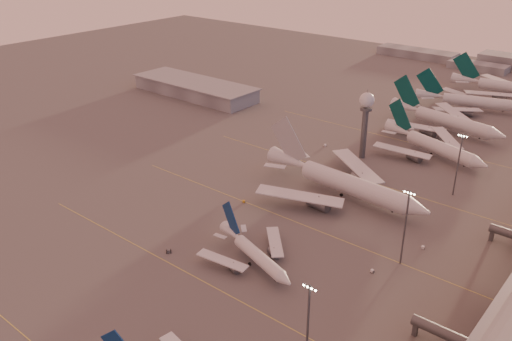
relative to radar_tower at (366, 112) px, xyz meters
The scene contains 20 objects.
ground 121.92m from the radar_tower, 92.39° to the right, with size 700.00×700.00×0.00m, color #585656.
taxiway_markings 71.83m from the radar_tower, 68.66° to the right, with size 180.00×185.25×0.02m.
hangar 127.68m from the radar_tower, behind, with size 82.00×27.00×8.50m.
radar_tower is the anchor object (origin of this frame).
mast_a 131.38m from the radar_tower, 66.17° to the right, with size 3.60×0.56×25.00m.
mast_b 82.32m from the radar_tower, 52.43° to the right, with size 3.60×0.56×25.00m.
mast_c 46.66m from the radar_tower, 12.53° to the right, with size 3.60×0.56×25.00m.
distant_horizon 205.86m from the radar_tower, 90.67° to the left, with size 165.00×37.50×9.00m.
narrowbody_mid 96.63m from the radar_tower, 80.41° to the right, with size 36.51×28.67×14.74m.
widebody_white 43.72m from the radar_tower, 70.86° to the right, with size 72.12×57.61×25.36m.
greentail_a 36.26m from the radar_tower, 42.42° to the left, with size 54.70×43.47×20.60m.
greentail_b 60.29m from the radar_tower, 75.25° to the left, with size 63.68×50.95×23.36m.
greentail_c 98.87m from the radar_tower, 82.64° to the left, with size 57.57×45.86×21.43m.
greentail_d 139.31m from the radar_tower, 81.86° to the left, with size 64.58×51.93×23.47m.
gsv_tug_mid 108.46m from the radar_tower, 94.84° to the right, with size 4.04×3.90×1.01m.
gsv_truck_b 90.17m from the radar_tower, 58.38° to the right, with size 5.00×2.68×1.91m.
gsv_truck_c 69.55m from the radar_tower, 100.56° to the right, with size 4.83×4.05×1.90m.
gsv_catering_b 76.68m from the radar_tower, 45.45° to the right, with size 4.70×2.80×3.60m.
gsv_tug_far 38.29m from the radar_tower, 60.61° to the right, with size 3.16×3.52×0.86m.
gsv_truck_d 27.96m from the radar_tower, behind, with size 2.51×5.54×2.16m.
Camera 1 is at (109.15, -79.93, 94.87)m, focal length 38.00 mm.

